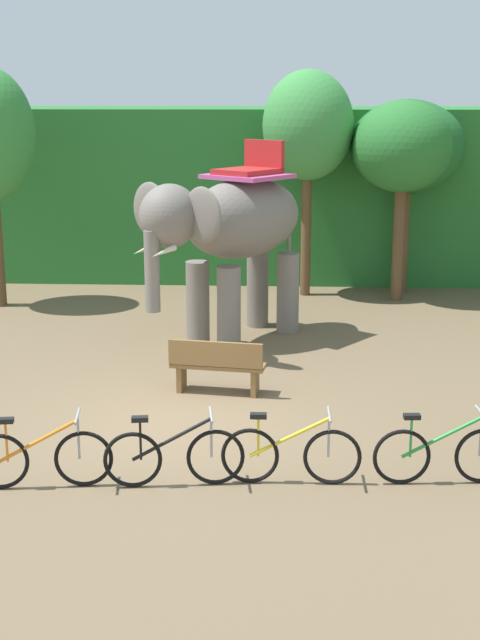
{
  "coord_description": "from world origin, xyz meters",
  "views": [
    {
      "loc": [
        1.48,
        -11.88,
        4.63
      ],
      "look_at": [
        0.88,
        1.0,
        1.3
      ],
      "focal_mm": 49.33,
      "sensor_mm": 36.0,
      "label": 1
    }
  ],
  "objects_px": {
    "bike_orange": "(41,458)",
    "bike_yellow": "(291,454)",
    "wooden_bench": "(217,365)",
    "elephant": "(232,228)",
    "bike_black": "(174,456)",
    "bike_green": "(442,454)",
    "tree_right": "(407,148)",
    "tree_far_left": "(308,127)",
    "tree_left": "(403,148)"
  },
  "relations": [
    {
      "from": "tree_far_left",
      "to": "bike_black",
      "type": "height_order",
      "value": "tree_far_left"
    },
    {
      "from": "wooden_bench",
      "to": "tree_right",
      "type": "bearing_deg",
      "value": 62.87
    },
    {
      "from": "bike_green",
      "to": "wooden_bench",
      "type": "height_order",
      "value": "bike_green"
    },
    {
      "from": "tree_far_left",
      "to": "elephant",
      "type": "distance_m",
      "value": 4.72
    },
    {
      "from": "bike_green",
      "to": "bike_yellow",
      "type": "bearing_deg",
      "value": -177.25
    },
    {
      "from": "bike_orange",
      "to": "bike_black",
      "type": "xyz_separation_m",
      "value": [
        1.59,
        0.13,
        0.0
      ]
    },
    {
      "from": "tree_left",
      "to": "tree_far_left",
      "type": "bearing_deg",
      "value": 168.05
    },
    {
      "from": "bike_green",
      "to": "wooden_bench",
      "type": "xyz_separation_m",
      "value": [
        -2.98,
        3.19,
        0.09
      ]
    },
    {
      "from": "bike_yellow",
      "to": "tree_far_left",
      "type": "bearing_deg",
      "value": 87.61
    },
    {
      "from": "tree_far_left",
      "to": "elephant",
      "type": "relative_size",
      "value": 1.32
    },
    {
      "from": "elephant",
      "to": "bike_black",
      "type": "xyz_separation_m",
      "value": [
        -0.36,
        -6.44,
        -1.82
      ]
    },
    {
      "from": "bike_black",
      "to": "bike_green",
      "type": "bearing_deg",
      "value": 3.77
    },
    {
      "from": "bike_orange",
      "to": "wooden_bench",
      "type": "relative_size",
      "value": 1.1
    },
    {
      "from": "tree_right",
      "to": "bike_black",
      "type": "bearing_deg",
      "value": -110.72
    },
    {
      "from": "bike_green",
      "to": "bike_black",
      "type": "bearing_deg",
      "value": -176.23
    },
    {
      "from": "tree_left",
      "to": "tree_right",
      "type": "distance_m",
      "value": 0.83
    },
    {
      "from": "bike_black",
      "to": "bike_green",
      "type": "distance_m",
      "value": 3.26
    },
    {
      "from": "tree_left",
      "to": "wooden_bench",
      "type": "xyz_separation_m",
      "value": [
        -3.66,
        -6.74,
        -2.98
      ]
    },
    {
      "from": "tree_far_left",
      "to": "bike_yellow",
      "type": "relative_size",
      "value": 3.02
    },
    {
      "from": "tree_left",
      "to": "elephant",
      "type": "distance_m",
      "value": 5.31
    },
    {
      "from": "tree_far_left",
      "to": "tree_left",
      "type": "xyz_separation_m",
      "value": [
        2.09,
        -0.44,
        -0.44
      ]
    },
    {
      "from": "bike_orange",
      "to": "wooden_bench",
      "type": "xyz_separation_m",
      "value": [
        1.87,
        3.53,
        0.09
      ]
    },
    {
      "from": "tree_left",
      "to": "wooden_bench",
      "type": "relative_size",
      "value": 2.92
    },
    {
      "from": "bike_orange",
      "to": "bike_green",
      "type": "distance_m",
      "value": 4.85
    },
    {
      "from": "tree_left",
      "to": "bike_green",
      "type": "bearing_deg",
      "value": -93.96
    },
    {
      "from": "tree_left",
      "to": "bike_orange",
      "type": "bearing_deg",
      "value": -118.28
    },
    {
      "from": "wooden_bench",
      "to": "bike_green",
      "type": "bearing_deg",
      "value": -47.01
    },
    {
      "from": "tree_left",
      "to": "bike_yellow",
      "type": "distance_m",
      "value": 10.79
    },
    {
      "from": "bike_green",
      "to": "tree_far_left",
      "type": "bearing_deg",
      "value": 97.7
    },
    {
      "from": "bike_orange",
      "to": "bike_black",
      "type": "relative_size",
      "value": 1.0
    },
    {
      "from": "elephant",
      "to": "bike_green",
      "type": "relative_size",
      "value": 2.29
    },
    {
      "from": "elephant",
      "to": "bike_black",
      "type": "height_order",
      "value": "elephant"
    },
    {
      "from": "bike_black",
      "to": "tree_left",
      "type": "bearing_deg",
      "value": 68.79
    },
    {
      "from": "tree_left",
      "to": "bike_orange",
      "type": "height_order",
      "value": "tree_left"
    },
    {
      "from": "tree_far_left",
      "to": "tree_right",
      "type": "xyz_separation_m",
      "value": [
        2.29,
        0.36,
        -0.48
      ]
    },
    {
      "from": "tree_right",
      "to": "bike_yellow",
      "type": "xyz_separation_m",
      "value": [
        -2.73,
        -10.82,
        -3.03
      ]
    },
    {
      "from": "tree_left",
      "to": "bike_green",
      "type": "distance_m",
      "value": 10.42
    },
    {
      "from": "tree_far_left",
      "to": "bike_yellow",
      "type": "bearing_deg",
      "value": -92.39
    },
    {
      "from": "tree_far_left",
      "to": "tree_right",
      "type": "height_order",
      "value": "tree_far_left"
    },
    {
      "from": "tree_far_left",
      "to": "bike_black",
      "type": "bearing_deg",
      "value": -99.9
    },
    {
      "from": "bike_orange",
      "to": "bike_green",
      "type": "bearing_deg",
      "value": 4.01
    },
    {
      "from": "bike_orange",
      "to": "bike_yellow",
      "type": "distance_m",
      "value": 3.01
    },
    {
      "from": "tree_far_left",
      "to": "tree_right",
      "type": "distance_m",
      "value": 2.37
    },
    {
      "from": "tree_right",
      "to": "bike_black",
      "type": "xyz_separation_m",
      "value": [
        -4.14,
        -10.95,
        -3.03
      ]
    },
    {
      "from": "tree_far_left",
      "to": "bike_green",
      "type": "distance_m",
      "value": 11.05
    },
    {
      "from": "tree_right",
      "to": "wooden_bench",
      "type": "relative_size",
      "value": 2.93
    },
    {
      "from": "tree_right",
      "to": "tree_far_left",
      "type": "bearing_deg",
      "value": -171.16
    },
    {
      "from": "tree_far_left",
      "to": "wooden_bench",
      "type": "height_order",
      "value": "tree_far_left"
    },
    {
      "from": "bike_yellow",
      "to": "tree_left",
      "type": "bearing_deg",
      "value": 75.85
    },
    {
      "from": "tree_right",
      "to": "tree_left",
      "type": "bearing_deg",
      "value": -104.2
    }
  ]
}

